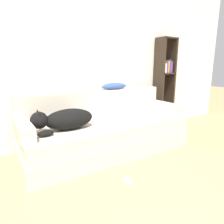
% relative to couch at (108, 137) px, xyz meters
% --- Properties ---
extents(wall_back, '(6.99, 0.06, 2.70)m').
position_rel_couch_xyz_m(wall_back, '(-0.22, 0.65, 1.13)').
color(wall_back, silver).
rests_on(wall_back, ground_plane).
extents(couch, '(2.29, 0.83, 0.44)m').
position_rel_couch_xyz_m(couch, '(0.00, 0.00, 0.00)').
color(couch, beige).
rests_on(couch, ground_plane).
extents(couch_backrest, '(2.25, 0.15, 0.38)m').
position_rel_couch_xyz_m(couch_backrest, '(0.00, 0.35, 0.42)').
color(couch_backrest, beige).
rests_on(couch_backrest, couch).
extents(couch_arm_left, '(0.15, 0.64, 0.16)m').
position_rel_couch_xyz_m(couch_arm_left, '(-1.07, -0.01, 0.30)').
color(couch_arm_left, beige).
rests_on(couch_arm_left, couch).
extents(couch_arm_right, '(0.15, 0.64, 0.16)m').
position_rel_couch_xyz_m(couch_arm_right, '(1.07, -0.01, 0.30)').
color(couch_arm_right, beige).
rests_on(couch_arm_right, couch).
extents(dog, '(0.73, 0.31, 0.27)m').
position_rel_couch_xyz_m(dog, '(-0.62, -0.04, 0.35)').
color(dog, black).
rests_on(dog, couch).
extents(laptop, '(0.40, 0.32, 0.02)m').
position_rel_couch_xyz_m(laptop, '(0.04, -0.00, 0.23)').
color(laptop, silver).
rests_on(laptop, couch).
extents(throw_pillow, '(0.43, 0.14, 0.10)m').
position_rel_couch_xyz_m(throw_pillow, '(0.31, 0.35, 0.66)').
color(throw_pillow, '#335199').
rests_on(throw_pillow, couch_backrest).
extents(bookshelf, '(0.34, 0.26, 1.68)m').
position_rel_couch_xyz_m(bookshelf, '(1.52, 0.47, 0.72)').
color(bookshelf, '#2D2319').
rests_on(bookshelf, ground_plane).
extents(power_adapter, '(0.07, 0.07, 0.03)m').
position_rel_couch_xyz_m(power_adapter, '(-0.22, -0.77, -0.20)').
color(power_adapter, white).
rests_on(power_adapter, ground_plane).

